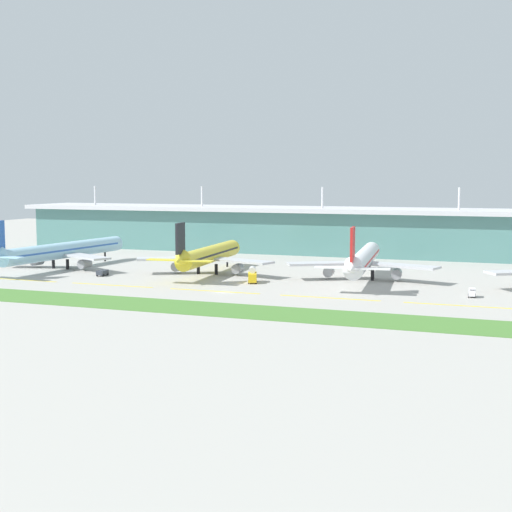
{
  "coord_description": "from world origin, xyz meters",
  "views": [
    {
      "loc": [
        78.52,
        -185.82,
        32.12
      ],
      "look_at": [
        -2.03,
        33.16,
        7.0
      ],
      "focal_mm": 50.25,
      "sensor_mm": 36.0,
      "label": 1
    }
  ],
  "objects_px": {
    "airliner_far_middle": "(363,260)",
    "airliner_near_middle": "(209,255)",
    "airliner_nearest": "(63,251)",
    "baggage_cart": "(472,293)",
    "pushback_tug": "(102,273)",
    "fuel_truck": "(252,275)"
  },
  "relations": [
    {
      "from": "airliner_far_middle",
      "to": "airliner_near_middle",
      "type": "bearing_deg",
      "value": -175.19
    },
    {
      "from": "airliner_nearest",
      "to": "baggage_cart",
      "type": "relative_size",
      "value": 19.64
    },
    {
      "from": "airliner_near_middle",
      "to": "baggage_cart",
      "type": "relative_size",
      "value": 16.47
    },
    {
      "from": "pushback_tug",
      "to": "airliner_far_middle",
      "type": "bearing_deg",
      "value": 14.39
    },
    {
      "from": "airliner_far_middle",
      "to": "baggage_cart",
      "type": "bearing_deg",
      "value": -34.34
    },
    {
      "from": "fuel_truck",
      "to": "airliner_far_middle",
      "type": "bearing_deg",
      "value": 30.98
    },
    {
      "from": "airliner_near_middle",
      "to": "airliner_far_middle",
      "type": "relative_size",
      "value": 0.85
    },
    {
      "from": "airliner_nearest",
      "to": "pushback_tug",
      "type": "distance_m",
      "value": 27.74
    },
    {
      "from": "baggage_cart",
      "to": "pushback_tug",
      "type": "distance_m",
      "value": 118.45
    },
    {
      "from": "baggage_cart",
      "to": "pushback_tug",
      "type": "height_order",
      "value": "baggage_cart"
    },
    {
      "from": "baggage_cart",
      "to": "airliner_far_middle",
      "type": "bearing_deg",
      "value": 145.66
    },
    {
      "from": "airliner_nearest",
      "to": "fuel_truck",
      "type": "bearing_deg",
      "value": -7.18
    },
    {
      "from": "pushback_tug",
      "to": "fuel_truck",
      "type": "bearing_deg",
      "value": 3.07
    },
    {
      "from": "baggage_cart",
      "to": "airliner_nearest",
      "type": "bearing_deg",
      "value": 173.96
    },
    {
      "from": "airliner_near_middle",
      "to": "airliner_far_middle",
      "type": "xyz_separation_m",
      "value": [
        52.12,
        4.38,
        0.01
      ]
    },
    {
      "from": "airliner_far_middle",
      "to": "baggage_cart",
      "type": "xyz_separation_m",
      "value": [
        35.13,
        -24.0,
        -5.19
      ]
    },
    {
      "from": "baggage_cart",
      "to": "pushback_tug",
      "type": "relative_size",
      "value": 0.81
    },
    {
      "from": "fuel_truck",
      "to": "baggage_cart",
      "type": "height_order",
      "value": "fuel_truck"
    },
    {
      "from": "fuel_truck",
      "to": "baggage_cart",
      "type": "xyz_separation_m",
      "value": [
        66.05,
        -5.44,
        -1.0
      ]
    },
    {
      "from": "airliner_near_middle",
      "to": "airliner_nearest",
      "type": "bearing_deg",
      "value": -175.32
    },
    {
      "from": "airliner_near_middle",
      "to": "pushback_tug",
      "type": "relative_size",
      "value": 13.34
    },
    {
      "from": "airliner_nearest",
      "to": "fuel_truck",
      "type": "xyz_separation_m",
      "value": [
        76.57,
        -9.65,
        -4.2
      ]
    }
  ]
}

